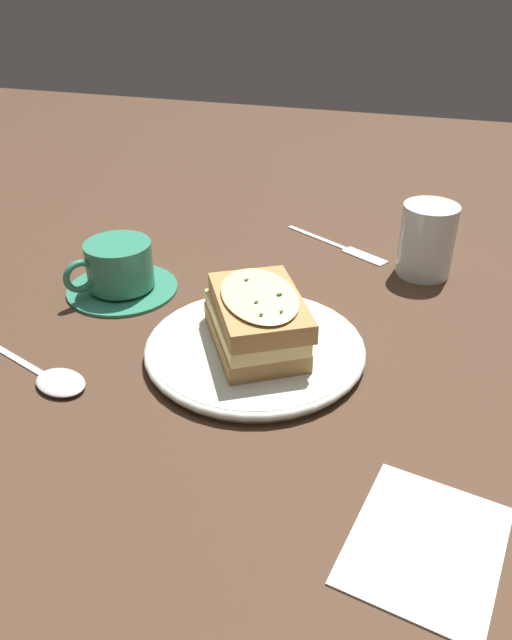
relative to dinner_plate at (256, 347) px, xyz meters
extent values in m
plane|color=#473021|center=(0.00, 0.02, -0.01)|extent=(2.40, 2.40, 0.00)
cylinder|color=silver|center=(0.00, 0.00, 0.00)|extent=(0.24, 0.24, 0.02)
torus|color=silver|center=(0.00, 0.00, 0.00)|extent=(0.25, 0.25, 0.01)
cube|color=#B2844C|center=(0.00, 0.00, 0.02)|extent=(0.17, 0.15, 0.02)
cube|color=#EAD17A|center=(0.00, 0.00, 0.04)|extent=(0.17, 0.15, 0.02)
cube|color=#B2844C|center=(0.00, -0.01, 0.06)|extent=(0.17, 0.15, 0.02)
ellipsoid|color=beige|center=(0.00, -0.01, 0.07)|extent=(0.15, 0.14, 0.01)
cube|color=#2D6028|center=(-0.04, -0.04, 0.08)|extent=(0.00, 0.00, 0.00)
cube|color=#2D6028|center=(0.00, -0.03, 0.08)|extent=(0.01, 0.01, 0.00)
cube|color=#2D6028|center=(0.02, 0.02, 0.08)|extent=(0.01, 0.00, 0.00)
cube|color=#2D6028|center=(-0.03, -0.01, 0.08)|extent=(0.00, 0.00, 0.00)
cube|color=#2D6028|center=(-0.05, -0.02, 0.08)|extent=(0.00, 0.00, 0.00)
cylinder|color=#338466|center=(0.09, 0.22, 0.00)|extent=(0.15, 0.15, 0.01)
cylinder|color=#338466|center=(0.09, 0.22, 0.03)|extent=(0.09, 0.09, 0.06)
cylinder|color=#381E0F|center=(0.09, 0.22, 0.05)|extent=(0.07, 0.07, 0.00)
torus|color=#338466|center=(0.05, 0.25, 0.03)|extent=(0.04, 0.03, 0.05)
cylinder|color=silver|center=(0.26, -0.17, 0.04)|extent=(0.08, 0.08, 0.10)
cube|color=silver|center=(0.34, 0.00, -0.01)|extent=(0.07, 0.11, 0.00)
cube|color=silver|center=(0.29, -0.09, -0.01)|extent=(0.06, 0.07, 0.00)
cube|color=#333335|center=(0.29, -0.10, -0.01)|extent=(0.02, 0.04, 0.00)
cube|color=#333335|center=(0.29, -0.09, -0.01)|extent=(0.02, 0.04, 0.00)
cube|color=#333335|center=(0.28, -0.09, -0.01)|extent=(0.02, 0.04, 0.00)
cube|color=silver|center=(-0.09, 0.27, -0.01)|extent=(0.05, 0.11, 0.00)
ellipsoid|color=silver|center=(-0.12, 0.18, 0.00)|extent=(0.06, 0.07, 0.01)
cube|color=white|center=(-0.22, -0.21, -0.01)|extent=(0.16, 0.14, 0.00)
camera|label=1|loc=(-0.57, -0.17, 0.40)|focal=35.00mm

